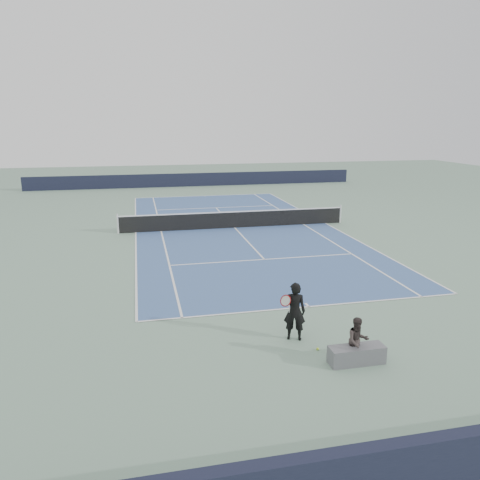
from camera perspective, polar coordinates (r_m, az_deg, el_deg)
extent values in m
plane|color=gray|center=(26.47, -0.66, 1.49)|extent=(80.00, 80.00, 0.00)
cube|color=#3D5A90|center=(26.47, -0.66, 1.50)|extent=(10.97, 23.77, 0.01)
cylinder|color=silver|center=(25.86, -14.69, 1.92)|extent=(0.10, 0.10, 1.07)
cylinder|color=silver|center=(28.33, 12.14, 3.12)|extent=(0.10, 0.10, 1.07)
cube|color=black|center=(26.37, -0.66, 2.46)|extent=(12.80, 0.03, 0.90)
cube|color=white|center=(26.28, -0.66, 3.46)|extent=(12.80, 0.04, 0.06)
cube|color=black|center=(43.80, -5.46, 7.34)|extent=(30.00, 0.25, 1.20)
imported|color=black|center=(13.02, 6.66, -8.61)|extent=(0.74, 0.64, 1.66)
torus|color=maroon|center=(12.76, 5.58, -7.37)|extent=(0.34, 0.18, 0.36)
cylinder|color=white|center=(12.76, 5.58, -7.37)|extent=(0.29, 0.14, 0.32)
cylinder|color=white|center=(12.92, 6.02, -8.34)|extent=(0.08, 0.13, 0.27)
sphere|color=#B6D62B|center=(12.85, 9.45, -12.96)|extent=(0.07, 0.07, 0.07)
cube|color=#5B5C61|center=(12.34, 14.02, -13.42)|extent=(1.43, 0.51, 0.45)
imported|color=#362D2B|center=(12.17, 14.13, -11.83)|extent=(0.60, 0.49, 1.21)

